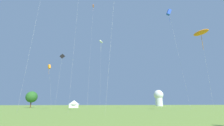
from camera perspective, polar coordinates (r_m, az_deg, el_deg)
The scene contains 9 objects.
kite_white_parafoil at distance 60.10m, azimuth -3.96°, elevation 7.63°, with size 2.31×2.87×24.68m.
kite_orange_box at distance 54.17m, azimuth -21.55°, elevation -1.27°, with size 2.44×1.25×13.75m.
kite_pink_parafoil at distance 55.12m, azimuth -6.74°, elevation 19.47°, with size 1.40×3.11×32.87m.
kite_orange_parafoil at distance 48.73m, azimuth 29.24°, elevation 9.45°, with size 2.88×4.43×20.56m.
kite_black_diamond at distance 58.96m, azimuth -17.44°, elevation 2.06°, with size 2.01×1.51×18.97m.
kite_blue_box at distance 56.71m, azimuth 19.74°, elevation 16.70°, with size 3.22×2.57×31.26m.
festival_tent_center at distance 68.96m, azimuth -13.49°, elevation -13.99°, with size 4.60×4.60×2.99m.
observatory_dome at distance 115.16m, azimuth 16.39°, elevation -11.63°, with size 6.40×6.40×10.80m.
tree_distant_left at distance 76.69m, azimuth -26.87°, elevation -10.80°, with size 4.70×4.70×6.78m.
Camera 1 is at (-7.28, -3.10, 1.66)m, focal length 25.50 mm.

